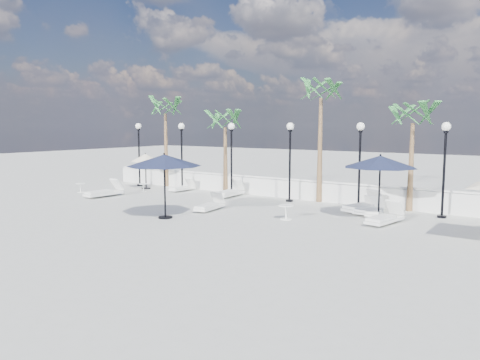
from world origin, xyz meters
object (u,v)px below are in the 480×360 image
Objects in this scene: lounger_5 at (385,218)px; parasol_navy_mid at (380,162)px; lounger_4 at (366,209)px; lounger_0 at (182,187)px; parasol_cream_small at (145,158)px; lounger_7 at (375,210)px; lounger_1 at (230,192)px; lounger_6 at (363,206)px; lounger_2 at (104,192)px; parasol_navy_left at (164,161)px; lounger_3 at (210,205)px.

lounger_5 is 2.25m from parasol_navy_mid.
lounger_5 reaches higher than lounger_4.
lounger_0 is 10.92m from lounger_4.
lounger_5 is at bearing -6.92° from parasol_cream_small.
parasol_cream_small is at bearing 176.10° from parasol_navy_mid.
parasol_navy_mid reaches higher than lounger_7.
lounger_4 is at bearing 139.13° from lounger_5.
lounger_1 is 1.03× the size of lounger_5.
parasol_cream_small is at bearing -162.41° from lounger_6.
lounger_2 is at bearing -81.66° from parasol_cream_small.
parasol_navy_mid is at bearing 132.61° from lounger_5.
lounger_4 reaches higher than lounger_0.
lounger_3 is at bearing 79.83° from parasol_navy_left.
lounger_1 is at bearing 171.39° from parasol_navy_mid.
lounger_1 is 1.25× the size of lounger_4.
lounger_6 is at bearing 44.10° from parasol_navy_left.
parasol_cream_small reaches higher than lounger_5.
parasol_cream_small reaches higher than lounger_3.
parasol_cream_small reaches higher than lounger_7.
parasol_navy_left reaches higher than lounger_1.
lounger_0 is 8.00m from parasol_navy_left.
lounger_1 is at bearing 101.19° from parasol_navy_left.
parasol_cream_small is (-5.88, -0.29, 1.54)m from lounger_1.
lounger_1 is 9.03m from lounger_5.
lounger_7 is (6.30, 3.04, -0.01)m from lounger_3.
lounger_2 is at bearing -177.94° from lounger_7.
lounger_5 is 0.70× the size of parasol_navy_left.
lounger_6 is at bearing 125.79° from lounger_4.
parasol_cream_small is at bearing 178.91° from lounger_1.
parasol_navy_left is (-6.27, -5.57, 2.10)m from lounger_4.
lounger_0 is 0.80× the size of lounger_1.
parasol_navy_mid reaches higher than parasol_cream_small.
lounger_0 is 1.00× the size of lounger_4.
lounger_2 is 7.23m from parasol_navy_left.
parasol_navy_mid reaches higher than lounger_5.
lounger_5 is at bearing -34.37° from lounger_6.
parasol_navy_left is at bearing -152.53° from lounger_7.
lounger_5 is at bearing -69.73° from lounger_7.
lounger_4 is 2.37m from parasol_navy_mid.
lounger_1 is 0.71× the size of parasol_navy_left.
parasol_navy_mid is at bearing -46.09° from lounger_4.
parasol_navy_mid reaches higher than lounger_0.
lounger_4 is at bearing 145.26° from lounger_7.
lounger_1 is at bearing 38.84° from lounger_2.
parasol_navy_left is (1.19, -5.99, 2.05)m from lounger_1.
parasol_cream_small is at bearing 178.77° from lounger_4.
lounger_3 is at bearing -165.42° from lounger_7.
lounger_3 is at bearing -151.68° from lounger_4.
lounger_7 is at bearing 17.19° from lounger_2.
lounger_1 reaches higher than lounger_4.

